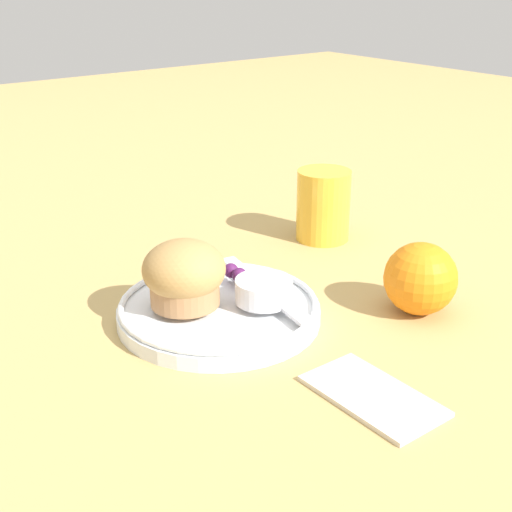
{
  "coord_description": "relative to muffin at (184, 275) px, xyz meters",
  "views": [
    {
      "loc": [
        0.48,
        -0.36,
        0.32
      ],
      "look_at": [
        -0.02,
        0.02,
        0.06
      ],
      "focal_mm": 50.0,
      "sensor_mm": 36.0,
      "label": 1
    }
  ],
  "objects": [
    {
      "name": "folded_napkin",
      "position": [
        0.19,
        0.05,
        -0.05
      ],
      "size": [
        0.11,
        0.06,
        0.01
      ],
      "color": "beige",
      "rests_on": "ground_plane"
    },
    {
      "name": "ground_plane",
      "position": [
        0.03,
        0.05,
        -0.05
      ],
      "size": [
        3.0,
        3.0,
        0.0
      ],
      "primitive_type": "plane",
      "color": "tan"
    },
    {
      "name": "butter_knife",
      "position": [
        0.02,
        0.08,
        -0.03
      ],
      "size": [
        0.16,
        0.04,
        0.0
      ],
      "rotation": [
        0.0,
        0.0,
        -0.17
      ],
      "color": "silver",
      "rests_on": "plate"
    },
    {
      "name": "plate",
      "position": [
        0.01,
        0.03,
        -0.04
      ],
      "size": [
        0.19,
        0.19,
        0.02
      ],
      "color": "white",
      "rests_on": "ground_plane"
    },
    {
      "name": "orange_fruit",
      "position": [
        0.12,
        0.19,
        -0.01
      ],
      "size": [
        0.07,
        0.07,
        0.07
      ],
      "color": "orange",
      "rests_on": "ground_plane"
    },
    {
      "name": "cream_ramekin",
      "position": [
        0.04,
        0.06,
        -0.02
      ],
      "size": [
        0.05,
        0.05,
        0.02
      ],
      "color": "silver",
      "rests_on": "plate"
    },
    {
      "name": "berry_pair",
      "position": [
        -0.01,
        0.07,
        -0.02
      ],
      "size": [
        0.03,
        0.02,
        0.02
      ],
      "color": "#4C194C",
      "rests_on": "plate"
    },
    {
      "name": "muffin",
      "position": [
        0.0,
        0.0,
        0.0
      ],
      "size": [
        0.08,
        0.08,
        0.06
      ],
      "color": "#9E7047",
      "rests_on": "plate"
    },
    {
      "name": "juice_glass",
      "position": [
        -0.08,
        0.25,
        -0.01
      ],
      "size": [
        0.06,
        0.06,
        0.09
      ],
      "color": "gold",
      "rests_on": "ground_plane"
    }
  ]
}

